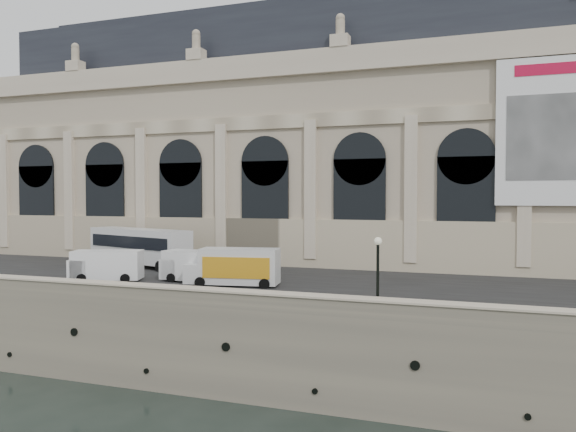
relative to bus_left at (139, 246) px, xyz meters
name	(u,v)px	position (x,y,z in m)	size (l,w,h in m)	color
ground	(199,398)	(16.10, -16.99, -8.21)	(260.00, 260.00, 0.00)	black
quay	(334,279)	(16.10, 18.01, -5.21)	(160.00, 70.00, 6.00)	gray
street	(274,278)	(16.10, -2.99, -2.18)	(160.00, 24.00, 0.06)	#2D2D2D
parapet	(203,297)	(16.10, -16.39, -1.59)	(160.00, 1.40, 1.21)	gray
museum	(277,143)	(10.13, 13.87, 11.51)	(69.00, 18.70, 29.10)	#BEAD92
bus_left	(139,246)	(0.00, 0.00, 0.00)	(13.55, 6.89, 3.95)	silver
van_b	(103,266)	(2.83, -9.49, -0.85)	(6.38, 4.08, 2.66)	white
van_c	(193,266)	(10.39, -7.32, -0.84)	(6.19, 2.87, 2.69)	white
box_truck	(234,267)	(14.54, -8.02, -0.67)	(7.92, 3.73, 3.07)	silver
lamp_right	(378,276)	(27.60, -15.25, 0.18)	(0.49, 0.49, 4.81)	black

